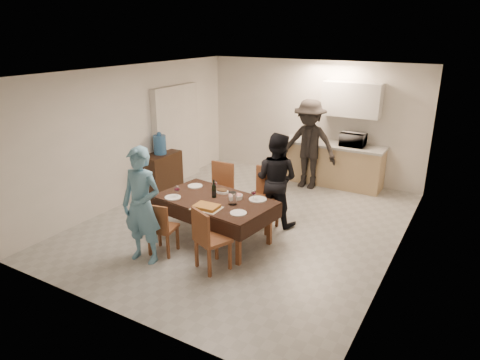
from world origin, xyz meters
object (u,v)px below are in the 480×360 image
(dining_table, at_px, (215,201))
(person_near, at_px, (142,206))
(console, at_px, (162,173))
(person_kitchen, at_px, (309,144))
(microwave, at_px, (353,140))
(water_jug, at_px, (160,145))
(wine_bottle, at_px, (214,189))
(savoury_tart, at_px, (207,207))
(water_pitcher, at_px, (232,198))
(person_far, at_px, (276,179))

(dining_table, xyz_separation_m, person_near, (-0.55, -1.05, 0.18))
(console, distance_m, person_kitchen, 3.12)
(console, relative_size, microwave, 1.74)
(console, bearing_deg, water_jug, 0.00)
(wine_bottle, relative_size, microwave, 0.58)
(wine_bottle, xyz_separation_m, savoury_tart, (0.15, -0.43, -0.12))
(water_pitcher, relative_size, microwave, 0.39)
(person_near, bearing_deg, water_pitcher, 41.82)
(console, bearing_deg, dining_table, -30.33)
(person_kitchen, bearing_deg, dining_table, -96.70)
(dining_table, bearing_deg, savoury_tart, -67.76)
(wine_bottle, distance_m, person_kitchen, 3.01)
(person_far, bearing_deg, dining_table, 61.76)
(dining_table, bearing_deg, water_pitcher, -0.63)
(water_pitcher, bearing_deg, person_kitchen, 89.89)
(water_pitcher, bearing_deg, wine_bottle, 165.96)
(person_far, bearing_deg, person_kitchen, -84.99)
(microwave, height_order, person_kitchen, person_kitchen)
(water_pitcher, bearing_deg, person_far, 79.70)
(dining_table, relative_size, person_far, 1.19)
(microwave, distance_m, person_near, 4.84)
(dining_table, distance_m, person_far, 1.19)
(wine_bottle, bearing_deg, water_pitcher, -14.04)
(water_jug, relative_size, water_pitcher, 1.99)
(wine_bottle, distance_m, person_far, 1.17)
(person_kitchen, bearing_deg, person_near, -102.52)
(dining_table, bearing_deg, person_kitchen, 90.80)
(dining_table, distance_m, water_jug, 2.53)
(water_jug, xyz_separation_m, person_near, (1.62, -2.32, -0.15))
(water_jug, bearing_deg, wine_bottle, -29.91)
(savoury_tart, height_order, person_kitchen, person_kitchen)
(console, height_order, microwave, microwave)
(water_jug, relative_size, person_near, 0.23)
(water_jug, xyz_separation_m, person_kitchen, (2.52, 1.76, -0.06))
(person_near, xyz_separation_m, person_kitchen, (0.91, 4.08, 0.08))
(person_far, bearing_deg, water_jug, -5.16)
(person_near, xyz_separation_m, person_far, (1.10, 2.10, -0.05))
(wine_bottle, xyz_separation_m, person_far, (0.60, 1.00, -0.04))
(person_far, relative_size, person_kitchen, 0.86)
(water_jug, relative_size, wine_bottle, 1.33)
(microwave, bearing_deg, wine_bottle, 70.67)
(person_kitchen, bearing_deg, water_jug, -145.06)
(wine_bottle, xyz_separation_m, person_kitchen, (0.41, 2.98, 0.09))
(water_pitcher, relative_size, person_far, 0.12)
(savoury_tart, height_order, person_far, person_far)
(console, bearing_deg, water_pitcher, -27.63)
(microwave, relative_size, person_far, 0.31)
(dining_table, xyz_separation_m, water_jug, (-2.17, 1.27, 0.33))
(savoury_tart, distance_m, microwave, 4.01)
(water_pitcher, height_order, person_near, person_near)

